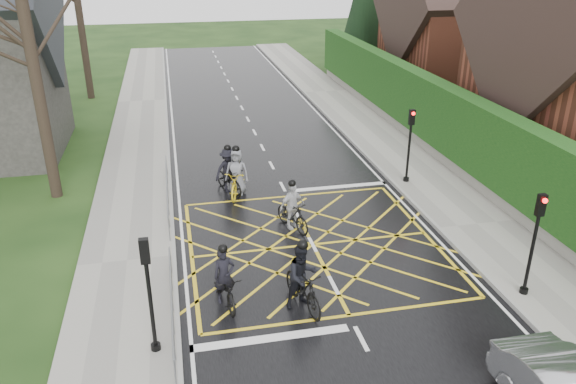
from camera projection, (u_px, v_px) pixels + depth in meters
name	position (u px, v px, depth m)	size (l,w,h in m)	color
ground	(313.00, 245.00, 18.76)	(120.00, 120.00, 0.00)	black
road	(313.00, 245.00, 18.76)	(9.00, 80.00, 0.01)	black
sidewalk_right	(477.00, 226.00, 19.87)	(3.00, 80.00, 0.15)	gray
sidewalk_left	(127.00, 262.00, 17.58)	(3.00, 80.00, 0.15)	gray
stone_wall	(445.00, 157.00, 25.46)	(0.50, 38.00, 0.70)	slate
hedge	(450.00, 120.00, 24.75)	(0.90, 38.00, 2.80)	#0E330F
house_far	(467.00, 27.00, 35.90)	(9.80, 8.80, 10.30)	brown
conifer	(367.00, 5.00, 42.04)	(4.60, 4.60, 10.00)	black
railing_south	(172.00, 302.00, 14.42)	(0.05, 5.04, 1.03)	slate
railing_north	(167.00, 188.00, 21.13)	(0.05, 6.04, 1.03)	slate
traffic_light_ne	(409.00, 147.00, 22.81)	(0.24, 0.31, 3.21)	black
traffic_light_se	(533.00, 246.00, 15.30)	(0.24, 0.31, 3.21)	black
traffic_light_sw	(150.00, 297.00, 13.09)	(0.24, 0.31, 3.21)	black
cyclist_rear	(225.00, 285.00, 15.50)	(0.98, 1.95, 1.82)	black
cyclist_back	(303.00, 282.00, 15.27)	(1.07, 2.14, 2.06)	black
cyclist_mid	(229.00, 175.00, 22.52)	(1.41, 2.17, 1.99)	black
cyclist_front	(292.00, 211.00, 19.55)	(1.19, 1.90, 1.84)	black
cyclist_lead	(237.00, 178.00, 22.25)	(1.35, 2.24, 2.06)	gold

